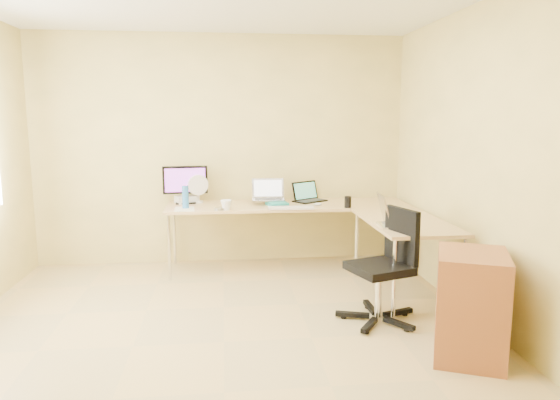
{
  "coord_description": "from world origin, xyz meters",
  "views": [
    {
      "loc": [
        0.02,
        -3.66,
        1.68
      ],
      "look_at": [
        0.55,
        1.1,
        0.9
      ],
      "focal_mm": 32.82,
      "sensor_mm": 36.0,
      "label": 1
    }
  ],
  "objects": [
    {
      "name": "monitor",
      "position": [
        -0.4,
        2.03,
        0.94
      ],
      "size": [
        0.5,
        0.2,
        0.42
      ],
      "primitive_type": "cube",
      "rotation": [
        0.0,
        0.0,
        0.08
      ],
      "color": "black",
      "rests_on": "desk_main"
    },
    {
      "name": "laptop_return",
      "position": [
        1.52,
        0.6,
        0.85
      ],
      "size": [
        0.37,
        0.3,
        0.23
      ],
      "primitive_type": "cube",
      "rotation": [
        0.0,
        0.0,
        1.49
      ],
      "color": "silver",
      "rests_on": "desk_return"
    },
    {
      "name": "keyboard",
      "position": [
        0.72,
        1.55,
        0.74
      ],
      "size": [
        0.48,
        0.15,
        0.02
      ],
      "primitive_type": "cube",
      "rotation": [
        0.0,
        0.0,
        -0.03
      ],
      "color": "silver",
      "rests_on": "desk_main"
    },
    {
      "name": "cd_stack",
      "position": [
        -0.02,
        1.55,
        0.74
      ],
      "size": [
        0.13,
        0.13,
        0.03
      ],
      "primitive_type": "cylinder",
      "rotation": [
        0.0,
        0.0,
        -0.13
      ],
      "color": "silver",
      "rests_on": "desk_main"
    },
    {
      "name": "laptop_center",
      "position": [
        0.51,
        1.87,
        0.89
      ],
      "size": [
        0.36,
        0.28,
        0.23
      ],
      "primitive_type": "cube",
      "rotation": [
        0.0,
        0.0,
        -0.03
      ],
      "color": "#9594A5",
      "rests_on": "desk_main"
    },
    {
      "name": "floor",
      "position": [
        0.0,
        0.0,
        0.0
      ],
      "size": [
        4.5,
        4.5,
        0.0
      ],
      "primitive_type": "plane",
      "color": "tan",
      "rests_on": "ground"
    },
    {
      "name": "desk_main",
      "position": [
        0.72,
        1.85,
        0.36
      ],
      "size": [
        2.65,
        0.7,
        0.73
      ],
      "primitive_type": "cube",
      "color": "tan",
      "rests_on": "ground"
    },
    {
      "name": "white_box",
      "position": [
        -0.4,
        2.05,
        0.77
      ],
      "size": [
        0.27,
        0.24,
        0.08
      ],
      "primitive_type": "cube",
      "rotation": [
        0.0,
        0.0,
        0.43
      ],
      "color": "silver",
      "rests_on": "desk_main"
    },
    {
      "name": "cabinet",
      "position": [
        1.72,
        -0.42,
        0.36
      ],
      "size": [
        0.65,
        0.71,
        0.79
      ],
      "primitive_type": "cube",
      "rotation": [
        0.0,
        0.0,
        -0.41
      ],
      "color": "#9D5B39",
      "rests_on": "ground"
    },
    {
      "name": "wall_right",
      "position": [
        2.1,
        0.0,
        1.3
      ],
      "size": [
        0.0,
        4.5,
        4.5
      ],
      "primitive_type": "plane",
      "rotation": [
        1.57,
        0.0,
        -1.57
      ],
      "color": "#E6CF77",
      "rests_on": "ground"
    },
    {
      "name": "desk_return",
      "position": [
        1.7,
        0.85,
        0.36
      ],
      "size": [
        0.7,
        1.3,
        0.73
      ],
      "primitive_type": "cube",
      "color": "tan",
      "rests_on": "ground"
    },
    {
      "name": "wall_front",
      "position": [
        0.0,
        -2.25,
        1.3
      ],
      "size": [
        4.5,
        0.0,
        4.5
      ],
      "primitive_type": "plane",
      "rotation": [
        -1.57,
        0.0,
        0.0
      ],
      "color": "#E6CF77",
      "rests_on": "ground"
    },
    {
      "name": "office_chair",
      "position": [
        1.28,
        0.27,
        0.5
      ],
      "size": [
        0.72,
        0.72,
        0.95
      ],
      "primitive_type": "cube",
      "rotation": [
        0.0,
        0.0,
        0.33
      ],
      "color": "black",
      "rests_on": "ground"
    },
    {
      "name": "papers",
      "position": [
        -0.39,
        1.64,
        0.73
      ],
      "size": [
        0.21,
        0.3,
        0.01
      ],
      "primitive_type": "cube",
      "rotation": [
        0.0,
        0.0,
        0.05
      ],
      "color": "white",
      "rests_on": "desk_main"
    },
    {
      "name": "wall_back",
      "position": [
        0.0,
        2.25,
        1.3
      ],
      "size": [
        4.5,
        0.0,
        4.5
      ],
      "primitive_type": "plane",
      "rotation": [
        1.57,
        0.0,
        0.0
      ],
      "color": "#E6CF77",
      "rests_on": "ground"
    },
    {
      "name": "mug",
      "position": [
        0.04,
        1.55,
        0.78
      ],
      "size": [
        0.14,
        0.14,
        0.11
      ],
      "primitive_type": "imported",
      "rotation": [
        0.0,
        0.0,
        -0.33
      ],
      "color": "white",
      "rests_on": "desk_main"
    },
    {
      "name": "mouse",
      "position": [
        1.03,
        1.71,
        0.75
      ],
      "size": [
        0.11,
        0.09,
        0.03
      ],
      "primitive_type": "ellipsoid",
      "rotation": [
        0.0,
        0.0,
        -0.38
      ],
      "color": "silver",
      "rests_on": "desk_main"
    },
    {
      "name": "desk_fan",
      "position": [
        -0.26,
        2.05,
        0.88
      ],
      "size": [
        0.29,
        0.29,
        0.29
      ],
      "primitive_type": "cylinder",
      "rotation": [
        0.0,
        0.0,
        0.32
      ],
      "color": "white",
      "rests_on": "desk_main"
    },
    {
      "name": "black_cup",
      "position": [
        1.32,
        1.55,
        0.79
      ],
      "size": [
        0.08,
        0.08,
        0.12
      ],
      "primitive_type": "cylinder",
      "rotation": [
        0.0,
        0.0,
        -0.19
      ],
      "color": "black",
      "rests_on": "desk_main"
    },
    {
      "name": "laptop_black",
      "position": [
        0.99,
        1.99,
        0.84
      ],
      "size": [
        0.44,
        0.42,
        0.23
      ],
      "primitive_type": "cube",
      "rotation": [
        0.0,
        0.0,
        0.59
      ],
      "color": "black",
      "rests_on": "desk_main"
    },
    {
      "name": "book_stack",
      "position": [
        0.59,
        1.76,
        0.75
      ],
      "size": [
        0.24,
        0.3,
        0.04
      ],
      "primitive_type": "cube",
      "rotation": [
        0.0,
        0.0,
        0.2
      ],
      "color": "#187F7D",
      "rests_on": "desk_main"
    },
    {
      "name": "water_bottle",
      "position": [
        -0.38,
        1.69,
        0.85
      ],
      "size": [
        0.08,
        0.08,
        0.24
      ],
      "primitive_type": "cylinder",
      "rotation": [
        0.0,
        0.0,
        0.19
      ],
      "color": "#2967A8",
      "rests_on": "desk_main"
    }
  ]
}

